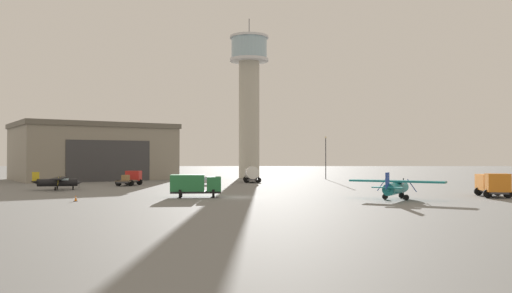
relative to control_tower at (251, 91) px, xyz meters
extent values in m
plane|color=slate|center=(-0.59, -55.70, -19.62)|extent=(400.00, 400.00, 0.00)
cylinder|color=#B2AD9E|center=(0.00, 0.00, -6.47)|extent=(4.63, 4.63, 26.31)
cylinder|color=silver|center=(0.00, 0.00, 6.99)|extent=(8.73, 8.73, 0.60)
cylinder|color=#99B7C6|center=(0.00, 0.00, 9.60)|extent=(8.03, 8.03, 4.62)
cylinder|color=silver|center=(0.00, 0.00, 12.16)|extent=(8.73, 8.73, 0.50)
cylinder|color=#38383D|center=(0.00, 0.00, 14.41)|extent=(0.16, 0.16, 4.00)
cube|color=gray|center=(-32.97, -7.34, -14.31)|extent=(36.96, 34.76, 10.61)
cube|color=#625C52|center=(-32.97, -7.34, -8.51)|extent=(37.79, 35.59, 1.00)
cube|color=#38383A|center=(-26.86, -16.46, -15.64)|extent=(13.73, 9.27, 7.96)
cylinder|color=teal|center=(17.11, -59.34, -18.34)|extent=(4.34, 6.38, 1.31)
cone|color=#38383D|center=(18.83, -56.24, -18.34)|extent=(1.26, 1.27, 0.91)
cube|color=#38383D|center=(18.83, -56.24, -18.34)|extent=(0.12, 0.11, 2.00)
cube|color=teal|center=(17.26, -59.06, -17.58)|extent=(9.97, 6.50, 0.21)
cylinder|color=#2847A8|center=(18.73, -59.88, -18.01)|extent=(0.95, 0.58, 1.43)
cylinder|color=#2847A8|center=(15.79, -58.24, -18.01)|extent=(0.95, 0.58, 1.43)
cube|color=#99B7C6|center=(17.72, -58.23, -17.98)|extent=(1.48, 1.52, 0.74)
cone|color=teal|center=(15.39, -62.43, -18.23)|extent=(1.57, 1.76, 0.98)
cube|color=#2847A8|center=(15.39, -62.43, -17.39)|extent=(0.67, 1.07, 1.79)
cube|color=teal|center=(15.39, -62.43, -18.07)|extent=(3.22, 2.36, 0.11)
cylinder|color=black|center=(18.34, -57.13, -19.30)|extent=(0.64, 0.46, 0.63)
cylinder|color=black|center=(18.02, -60.08, -19.30)|extent=(0.64, 0.46, 0.63)
cylinder|color=black|center=(15.99, -58.96, -19.30)|extent=(0.64, 0.46, 0.63)
cylinder|color=black|center=(-26.94, -42.47, -18.55)|extent=(5.58, 2.30, 1.09)
cone|color=#38383D|center=(-24.07, -41.80, -18.55)|extent=(0.94, 0.92, 0.76)
cube|color=#38383D|center=(-24.07, -41.80, -18.55)|extent=(0.07, 0.10, 1.67)
cube|color=black|center=(-26.68, -42.41, -17.92)|extent=(3.27, 8.84, 0.18)
cylinder|color=gold|center=(-26.37, -43.78, -18.28)|extent=(0.26, 0.86, 1.19)
cylinder|color=gold|center=(-27.00, -41.04, -18.28)|extent=(0.26, 0.86, 1.19)
cube|color=#99B7C6|center=(-25.92, -42.23, -18.25)|extent=(1.14, 1.07, 0.61)
cone|color=black|center=(-29.81, -43.14, -18.46)|extent=(1.38, 1.07, 0.82)
cube|color=gold|center=(-29.81, -43.14, -17.76)|extent=(0.96, 0.32, 1.49)
cube|color=black|center=(-29.81, -43.14, -18.33)|extent=(1.37, 2.74, 0.09)
cylinder|color=black|center=(-24.89, -41.99, -19.36)|extent=(0.26, 0.55, 0.53)
cylinder|color=black|center=(-26.89, -43.45, -19.36)|extent=(0.26, 0.55, 0.53)
cylinder|color=black|center=(-27.33, -41.57, -19.36)|extent=(0.26, 0.55, 0.53)
cube|color=#38383D|center=(29.80, -54.96, -19.00)|extent=(3.01, 6.65, 0.24)
cube|color=orange|center=(29.42, -57.24, -17.83)|extent=(2.73, 2.18, 2.10)
cube|color=#99B7C6|center=(29.28, -58.06, -17.41)|extent=(2.08, 0.43, 1.05)
cube|color=orange|center=(29.98, -53.93, -17.94)|extent=(3.15, 4.67, 1.88)
cylinder|color=black|center=(30.52, -57.36, -19.12)|extent=(1.03, 0.44, 1.00)
cylinder|color=black|center=(28.33, -56.99, -19.12)|extent=(1.03, 0.44, 1.00)
cylinder|color=black|center=(31.21, -53.25, -19.12)|extent=(1.03, 0.44, 1.00)
cylinder|color=black|center=(29.03, -52.88, -19.12)|extent=(1.03, 0.44, 1.00)
cube|color=#38383D|center=(-19.53, -30.94, -19.00)|extent=(2.79, 5.82, 0.24)
cube|color=red|center=(-19.21, -28.95, -18.05)|extent=(2.62, 1.93, 1.65)
cube|color=#99B7C6|center=(-19.10, -28.24, -17.72)|extent=(2.03, 0.41, 0.83)
cube|color=brown|center=(-19.68, -31.86, -18.80)|extent=(2.96, 4.05, 0.16)
cube|color=#997547|center=(-19.74, -32.22, -18.27)|extent=(1.28, 1.28, 0.90)
cylinder|color=black|center=(-20.29, -28.84, -19.12)|extent=(1.03, 0.43, 1.00)
cylinder|color=black|center=(-18.15, -29.18, -19.12)|extent=(1.03, 0.43, 1.00)
cylinder|color=black|center=(-20.87, -32.42, -19.12)|extent=(1.03, 0.43, 1.00)
cylinder|color=black|center=(-18.73, -32.76, -19.12)|extent=(1.03, 0.43, 1.00)
cube|color=#38383D|center=(-5.54, -55.90, -19.00)|extent=(6.03, 2.41, 0.24)
cube|color=#287A42|center=(-3.43, -55.71, -18.04)|extent=(1.85, 2.50, 1.68)
cube|color=#99B7C6|center=(-2.67, -55.64, -17.70)|extent=(0.26, 2.01, 0.84)
cube|color=#287A42|center=(-6.51, -55.98, -17.92)|extent=(4.13, 2.70, 1.93)
cylinder|color=black|center=(-3.58, -54.65, -19.12)|extent=(0.36, 1.02, 1.00)
cylinder|color=black|center=(-3.39, -56.77, -19.12)|extent=(0.36, 1.02, 1.00)
cylinder|color=black|center=(-7.39, -55.00, -19.12)|extent=(0.36, 1.02, 1.00)
cylinder|color=black|center=(-7.20, -57.11, -19.12)|extent=(0.36, 1.02, 1.00)
cube|color=#38383D|center=(0.81, -20.40, -19.00)|extent=(2.32, 6.94, 0.24)
cube|color=white|center=(0.68, -17.94, -18.03)|extent=(2.54, 2.05, 1.70)
cube|color=#99B7C6|center=(0.63, -17.04, -17.69)|extent=(2.07, 0.19, 0.85)
cylinder|color=white|center=(0.87, -21.50, -17.73)|extent=(2.55, 4.75, 2.30)
cylinder|color=black|center=(-0.41, -18.06, -19.12)|extent=(1.01, 0.33, 1.00)
cylinder|color=black|center=(1.78, -17.94, -19.12)|extent=(1.01, 0.33, 1.00)
cylinder|color=black|center=(-0.17, -22.51, -19.12)|extent=(1.01, 0.33, 1.00)
cylinder|color=black|center=(2.02, -22.39, -19.12)|extent=(1.01, 0.33, 1.00)
cube|color=#B7BABF|center=(-7.21, -28.95, -19.02)|extent=(4.74, 4.03, 0.55)
cube|color=#99B7C6|center=(-7.39, -29.08, -18.50)|extent=(3.01, 2.78, 0.50)
cylinder|color=black|center=(-6.46, -27.42, -19.30)|extent=(0.50, 0.63, 0.64)
cylinder|color=black|center=(-5.51, -28.84, -19.30)|extent=(0.50, 0.63, 0.64)
cylinder|color=black|center=(-8.90, -29.07, -19.30)|extent=(0.50, 0.63, 0.64)
cylinder|color=black|center=(-7.96, -30.48, -19.30)|extent=(0.50, 0.63, 0.64)
cylinder|color=#38383D|center=(16.35, -6.87, -15.28)|extent=(0.18, 0.18, 8.68)
sphere|color=#F9E5B2|center=(16.35, -6.87, -10.72)|extent=(0.44, 0.44, 0.44)
cube|color=black|center=(-17.79, -61.33, -19.60)|extent=(0.36, 0.36, 0.04)
cone|color=orange|center=(-17.79, -61.33, -19.26)|extent=(0.30, 0.30, 0.64)
cylinder|color=white|center=(-17.79, -61.33, -19.23)|extent=(0.21, 0.21, 0.08)
cube|color=black|center=(20.46, -45.04, -19.60)|extent=(0.36, 0.36, 0.04)
cone|color=orange|center=(20.46, -45.04, -19.32)|extent=(0.30, 0.30, 0.52)
cylinder|color=white|center=(20.46, -45.04, -19.29)|extent=(0.21, 0.21, 0.08)
camera|label=1|loc=(1.55, -117.24, -14.82)|focal=36.56mm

